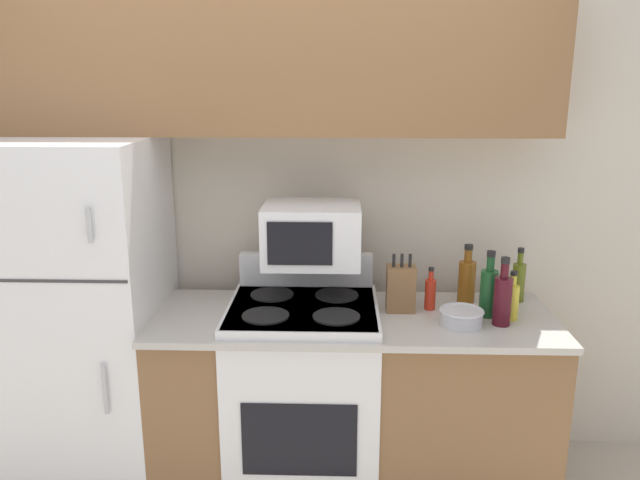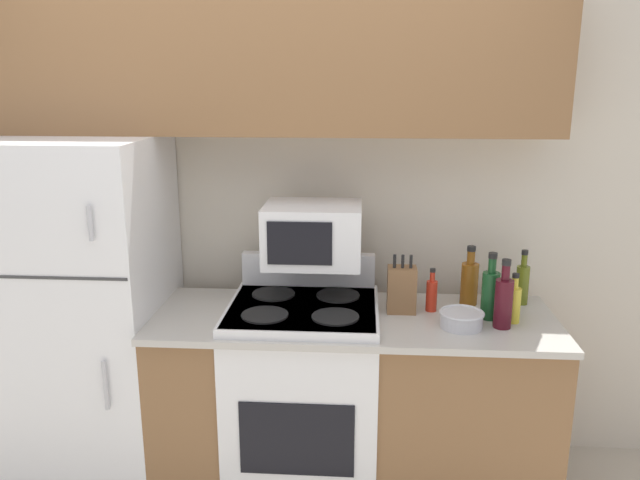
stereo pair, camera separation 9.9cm
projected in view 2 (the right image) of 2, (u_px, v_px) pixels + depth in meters
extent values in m
cube|color=beige|center=(281.00, 208.00, 3.15)|extent=(8.00, 0.05, 2.55)
cube|color=brown|center=(352.00, 406.00, 2.91)|extent=(1.79, 0.61, 0.86)
cube|color=#BCB7AD|center=(354.00, 319.00, 2.78)|extent=(1.79, 0.65, 0.03)
cube|color=white|center=(84.00, 314.00, 2.94)|extent=(0.76, 0.71, 1.66)
cube|color=#383838|center=(39.00, 277.00, 2.53)|extent=(0.74, 0.01, 0.01)
cylinder|color=#B7B7BC|center=(90.00, 223.00, 2.43)|extent=(0.02, 0.02, 0.14)
cylinder|color=#B7B7BC|center=(106.00, 385.00, 2.61)|extent=(0.02, 0.02, 0.22)
cube|color=brown|center=(273.00, 60.00, 2.78)|extent=(2.55, 0.33, 0.66)
cube|color=white|center=(304.00, 399.00, 2.90)|extent=(0.67, 0.61, 0.93)
cube|color=black|center=(297.00, 440.00, 2.61)|extent=(0.48, 0.01, 0.33)
cube|color=#2D2D2D|center=(303.00, 307.00, 2.79)|extent=(0.65, 0.58, 0.01)
cube|color=white|center=(309.00, 269.00, 3.04)|extent=(0.65, 0.06, 0.16)
cylinder|color=black|center=(265.00, 315.00, 2.66)|extent=(0.20, 0.20, 0.01)
cylinder|color=black|center=(335.00, 317.00, 2.64)|extent=(0.20, 0.20, 0.01)
cylinder|color=black|center=(274.00, 294.00, 2.92)|extent=(0.20, 0.20, 0.01)
cylinder|color=black|center=(338.00, 295.00, 2.90)|extent=(0.20, 0.20, 0.01)
cube|color=white|center=(313.00, 234.00, 2.83)|extent=(0.44, 0.35, 0.27)
cube|color=black|center=(300.00, 244.00, 2.66)|extent=(0.28, 0.01, 0.19)
cube|color=brown|center=(402.00, 290.00, 2.80)|extent=(0.13, 0.10, 0.21)
cylinder|color=black|center=(395.00, 261.00, 2.76)|extent=(0.01, 0.01, 0.06)
cylinder|color=black|center=(403.00, 261.00, 2.76)|extent=(0.01, 0.01, 0.06)
cylinder|color=black|center=(411.00, 262.00, 2.75)|extent=(0.01, 0.01, 0.06)
cylinder|color=silver|center=(461.00, 320.00, 2.64)|extent=(0.18, 0.18, 0.06)
torus|color=silver|center=(462.00, 313.00, 2.64)|extent=(0.19, 0.19, 0.01)
cylinder|color=#470F19|center=(503.00, 304.00, 2.62)|extent=(0.08, 0.08, 0.21)
cylinder|color=#470F19|center=(506.00, 273.00, 2.59)|extent=(0.03, 0.03, 0.07)
cylinder|color=black|center=(507.00, 262.00, 2.58)|extent=(0.04, 0.04, 0.02)
cylinder|color=#5B6619|center=(522.00, 285.00, 2.90)|extent=(0.06, 0.06, 0.18)
cylinder|color=#5B6619|center=(524.00, 261.00, 2.87)|extent=(0.03, 0.03, 0.06)
cylinder|color=black|center=(525.00, 252.00, 2.86)|extent=(0.03, 0.03, 0.02)
cylinder|color=red|center=(431.00, 296.00, 2.82)|extent=(0.05, 0.05, 0.14)
cylinder|color=red|center=(432.00, 277.00, 2.80)|extent=(0.02, 0.02, 0.04)
cylinder|color=black|center=(433.00, 270.00, 2.79)|extent=(0.02, 0.03, 0.02)
cylinder|color=brown|center=(469.00, 284.00, 2.90)|extent=(0.08, 0.08, 0.20)
cylinder|color=brown|center=(471.00, 257.00, 2.87)|extent=(0.04, 0.04, 0.06)
cylinder|color=black|center=(472.00, 249.00, 2.86)|extent=(0.04, 0.04, 0.02)
cylinder|color=gold|center=(513.00, 305.00, 2.69)|extent=(0.06, 0.06, 0.15)
cylinder|color=gold|center=(515.00, 283.00, 2.66)|extent=(0.03, 0.03, 0.05)
cylinder|color=black|center=(516.00, 276.00, 2.65)|extent=(0.03, 0.03, 0.02)
cylinder|color=#194C23|center=(490.00, 296.00, 2.72)|extent=(0.08, 0.08, 0.21)
cylinder|color=#194C23|center=(492.00, 266.00, 2.69)|extent=(0.03, 0.03, 0.07)
cylinder|color=black|center=(493.00, 256.00, 2.68)|extent=(0.04, 0.04, 0.02)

